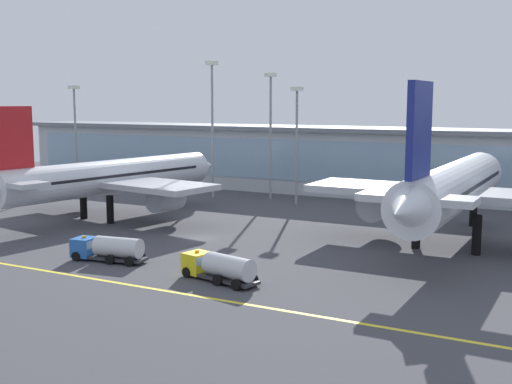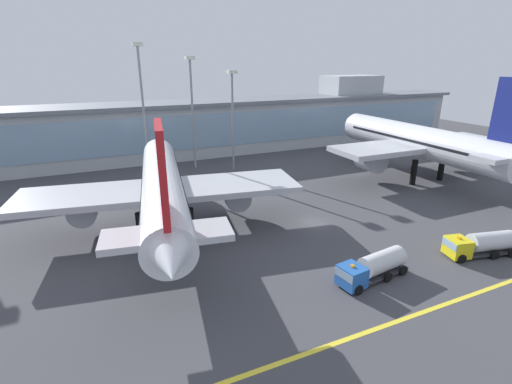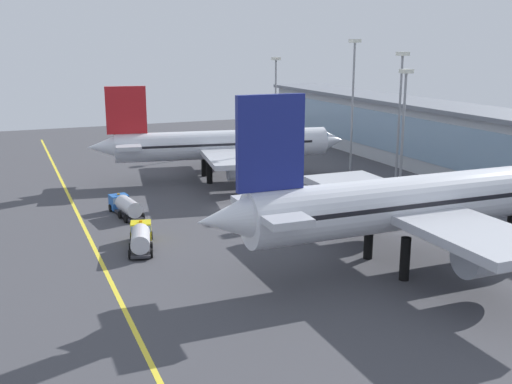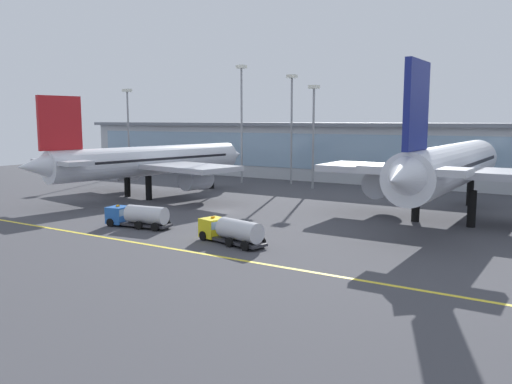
# 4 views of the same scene
# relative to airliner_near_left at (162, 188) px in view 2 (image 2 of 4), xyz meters

# --- Properties ---
(ground_plane) EXTENTS (208.51, 208.51, 0.00)m
(ground_plane) POSITION_rel_airliner_near_left_xyz_m (20.52, -6.24, -6.45)
(ground_plane) COLOR #424247
(taxiway_centreline_stripe) EXTENTS (166.81, 0.50, 0.01)m
(taxiway_centreline_stripe) POSITION_rel_airliner_near_left_xyz_m (20.52, -28.24, -6.44)
(taxiway_centreline_stripe) COLOR yellow
(taxiway_centreline_stripe) RESTS_ON ground
(terminal_building) EXTENTS (151.94, 14.00, 18.47)m
(terminal_building) POSITION_rel_airliner_near_left_xyz_m (22.22, 42.85, 0.59)
(terminal_building) COLOR #ADB2B7
(terminal_building) RESTS_ON ground
(airliner_near_left) EXTENTS (38.18, 48.45, 17.64)m
(airliner_near_left) POSITION_rel_airliner_near_left_xyz_m (0.00, 0.00, 0.00)
(airliner_near_left) COLOR black
(airliner_near_left) RESTS_ON ground
(airliner_near_right) EXTENTS (36.87, 50.08, 20.28)m
(airliner_near_right) POSITION_rel_airliner_near_left_xyz_m (51.41, 4.42, 0.99)
(airliner_near_right) COLOR black
(airliner_near_right) RESTS_ON ground
(fuel_tanker_truck) EXTENTS (9.36, 4.66, 2.90)m
(fuel_tanker_truck) POSITION_rel_airliner_near_left_xyz_m (33.40, -22.76, -4.94)
(fuel_tanker_truck) COLOR black
(fuel_tanker_truck) RESTS_ON ground
(baggage_tug_near) EXTENTS (9.29, 3.96, 2.90)m
(baggage_tug_near) POSITION_rel_airliner_near_left_xyz_m (17.75, -21.67, -4.94)
(baggage_tug_near) COLOR black
(baggage_tug_near) RESTS_ON ground
(apron_light_mast_west) EXTENTS (1.80, 1.80, 20.81)m
(apron_light_mast_west) POSITION_rel_airliner_near_left_xyz_m (20.24, 25.88, 7.44)
(apron_light_mast_west) COLOR gray
(apron_light_mast_west) RESTS_ON ground
(apron_light_mast_east) EXTENTS (1.80, 1.80, 23.50)m
(apron_light_mast_east) POSITION_rel_airliner_near_left_xyz_m (12.85, 30.34, 8.94)
(apron_light_mast_east) COLOR gray
(apron_light_mast_east) RESTS_ON ground
(apron_light_mast_far_east) EXTENTS (1.80, 1.80, 25.76)m
(apron_light_mast_far_east) POSITION_rel_airliner_near_left_xyz_m (2.29, 26.77, 10.18)
(apron_light_mast_far_east) COLOR gray
(apron_light_mast_far_east) RESTS_ON ground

